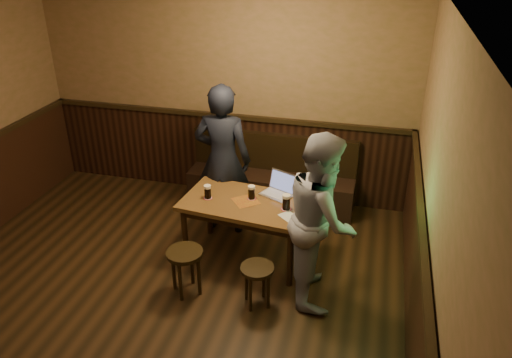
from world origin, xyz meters
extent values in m
cube|color=black|center=(0.00, 0.00, -0.01)|extent=(5.00, 6.00, 0.02)
cube|color=beige|center=(0.00, 0.00, 2.81)|extent=(5.00, 6.00, 0.02)
cube|color=#996D4E|center=(0.00, 3.01, 1.40)|extent=(5.00, 0.02, 2.80)
cube|color=#996D4E|center=(2.51, 0.00, 1.40)|extent=(0.02, 6.00, 2.80)
cube|color=black|center=(0.00, 2.98, 0.55)|extent=(4.98, 0.04, 1.10)
cube|color=black|center=(2.48, 0.00, 0.55)|extent=(0.04, 5.98, 1.10)
cube|color=black|center=(0.00, 2.95, 1.13)|extent=(4.98, 0.06, 0.06)
cube|color=black|center=(2.45, 0.00, 1.13)|extent=(0.06, 5.98, 0.06)
cube|color=black|center=(0.71, 2.71, 0.23)|extent=(2.20, 0.50, 0.45)
cube|color=black|center=(0.71, 2.91, 0.70)|extent=(2.20, 0.10, 0.50)
cube|color=brown|center=(0.71, 1.48, 0.71)|extent=(1.44, 0.91, 0.05)
cube|color=black|center=(0.71, 1.48, 0.63)|extent=(1.31, 0.79, 0.08)
cube|color=maroon|center=(0.71, 1.48, 0.73)|extent=(0.36, 0.36, 0.00)
cylinder|color=black|center=(0.08, 1.23, 0.34)|extent=(0.07, 0.07, 0.68)
cylinder|color=black|center=(0.14, 1.85, 0.34)|extent=(0.07, 0.07, 0.68)
cylinder|color=black|center=(1.28, 1.11, 0.34)|extent=(0.07, 0.07, 0.68)
cylinder|color=black|center=(1.34, 1.73, 0.34)|extent=(0.07, 0.07, 0.68)
cylinder|color=black|center=(0.28, 0.74, 0.48)|extent=(0.39, 0.39, 0.04)
cylinder|color=black|center=(0.42, 0.73, 0.24)|extent=(0.04, 0.04, 0.48)
cylinder|color=black|center=(0.28, 0.88, 0.24)|extent=(0.04, 0.04, 0.48)
cylinder|color=black|center=(0.14, 0.75, 0.24)|extent=(0.04, 0.04, 0.48)
cylinder|color=black|center=(0.27, 0.60, 0.24)|extent=(0.04, 0.04, 0.48)
cylinder|color=black|center=(1.02, 0.74, 0.43)|extent=(0.41, 0.41, 0.04)
cylinder|color=black|center=(1.14, 0.70, 0.21)|extent=(0.04, 0.04, 0.43)
cylinder|color=black|center=(1.06, 0.86, 0.21)|extent=(0.04, 0.04, 0.43)
cylinder|color=black|center=(0.90, 0.78, 0.21)|extent=(0.04, 0.04, 0.43)
cylinder|color=black|center=(0.99, 0.62, 0.21)|extent=(0.04, 0.04, 0.43)
cylinder|color=maroon|center=(0.29, 1.44, 0.73)|extent=(0.10, 0.10, 0.00)
cylinder|color=silver|center=(0.29, 1.44, 0.74)|extent=(0.09, 0.09, 0.00)
cylinder|color=black|center=(0.29, 1.44, 0.80)|extent=(0.07, 0.07, 0.12)
cylinder|color=beige|center=(0.29, 1.44, 0.87)|extent=(0.08, 0.08, 0.03)
cylinder|color=maroon|center=(0.75, 1.55, 0.73)|extent=(0.10, 0.10, 0.00)
cylinder|color=silver|center=(0.75, 1.55, 0.74)|extent=(0.09, 0.09, 0.00)
cylinder|color=black|center=(0.75, 1.55, 0.80)|extent=(0.07, 0.07, 0.12)
cylinder|color=beige|center=(0.75, 1.55, 0.87)|extent=(0.08, 0.08, 0.03)
cylinder|color=maroon|center=(1.16, 1.42, 0.73)|extent=(0.11, 0.11, 0.00)
cylinder|color=silver|center=(1.16, 1.42, 0.74)|extent=(0.09, 0.09, 0.00)
cylinder|color=black|center=(1.16, 1.42, 0.80)|extent=(0.08, 0.08, 0.13)
cylinder|color=beige|center=(1.16, 1.42, 0.89)|extent=(0.09, 0.09, 0.03)
cube|color=silver|center=(1.00, 1.68, 0.74)|extent=(0.40, 0.35, 0.02)
cube|color=#B2B2B7|center=(1.00, 1.68, 0.75)|extent=(0.35, 0.29, 0.00)
cube|color=silver|center=(1.05, 1.79, 0.86)|extent=(0.34, 0.20, 0.22)
cube|color=#5B69A9|center=(1.05, 1.78, 0.86)|extent=(0.30, 0.17, 0.19)
cube|color=silver|center=(1.23, 1.27, 0.73)|extent=(0.26, 0.26, 0.00)
imported|color=black|center=(0.28, 2.03, 0.92)|extent=(0.69, 0.47, 1.85)
imported|color=#939398|center=(1.58, 1.08, 0.88)|extent=(0.81, 0.96, 1.76)
camera|label=1|loc=(1.98, -3.04, 3.40)|focal=35.00mm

